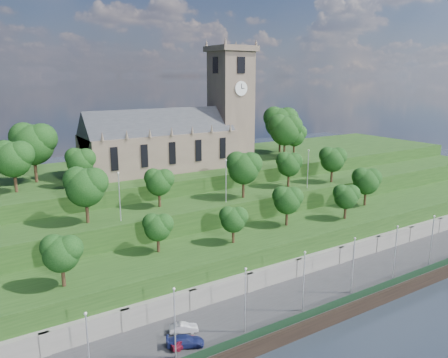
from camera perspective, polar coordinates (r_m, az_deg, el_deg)
ground at (r=66.69m, az=12.98°, el=-18.37°), size 320.00×320.00×0.00m
promenade at (r=69.89m, az=9.42°, el=-15.67°), size 160.00×12.00×2.00m
quay_wall at (r=66.09m, az=13.06°, el=-17.57°), size 160.00×0.50×2.20m
fence at (r=65.74m, az=12.71°, el=-16.22°), size 160.00×0.10×1.20m
retaining_wall at (r=73.22m, az=6.30°, el=-12.82°), size 160.00×2.10×5.00m
embankment_lower at (r=76.94m, az=3.50°, el=-10.20°), size 160.00×12.00×8.00m
embankment_upper at (r=84.74m, az=-0.84°, el=-6.46°), size 160.00×10.00×12.00m
hilltop at (r=101.98m, az=-7.00°, el=-2.25°), size 160.00×32.00×15.00m
church at (r=95.80m, az=-5.79°, el=5.95°), size 38.60×12.35×27.60m
trees_lower at (r=76.97m, az=6.59°, el=-3.24°), size 67.92×9.08×8.11m
trees_upper at (r=81.02m, az=-0.08°, el=1.17°), size 58.91×8.31×9.03m
trees_hilltop at (r=97.57m, az=-3.51°, el=5.94°), size 72.93×16.41×11.98m
lamp_posts_promenade at (r=63.58m, az=10.38°, el=-12.52°), size 60.36×0.36×9.11m
lamp_posts_upper at (r=79.28m, az=0.26°, el=0.17°), size 40.36×0.36×8.06m
car_left at (r=57.75m, az=-5.26°, el=-20.41°), size 3.77×1.61×1.27m
car_middle at (r=60.38m, az=-5.30°, el=-18.79°), size 3.95×2.55×1.23m
car_right at (r=57.76m, az=-5.07°, el=-20.35°), size 5.05×3.68×1.36m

